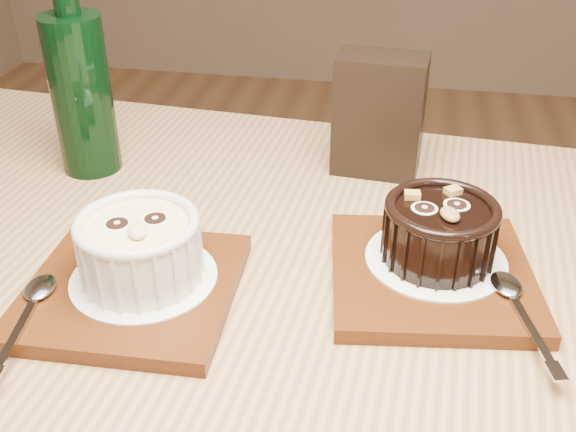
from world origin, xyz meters
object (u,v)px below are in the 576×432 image
tray_left (132,289)px  table (275,380)px  ramekin_white (140,246)px  condiment_stand (379,115)px  green_bottle (81,89)px  ramekin_dark (440,229)px  tray_right (431,274)px

tray_left → table: bearing=4.5°
ramekin_white → condiment_stand: (0.19, 0.28, 0.02)m
condiment_stand → green_bottle: size_ratio=0.55×
ramekin_white → ramekin_dark: ramekin_white is taller
tray_right → green_bottle: green_bottle is taller
ramekin_white → condiment_stand: condiment_stand is taller
ramekin_white → green_bottle: size_ratio=0.42×
tray_right → ramekin_dark: ramekin_dark is taller
tray_left → ramekin_white: size_ratio=1.67×
tray_right → table: bearing=-156.1°
ramekin_dark → condiment_stand: bearing=87.3°
table → green_bottle: bearing=140.6°
table → ramekin_dark: ramekin_dark is taller
green_bottle → tray_right: bearing=-21.7°
table → condiment_stand: condiment_stand is taller
ramekin_dark → condiment_stand: 0.21m
table → green_bottle: size_ratio=4.91×
tray_left → condiment_stand: (0.20, 0.28, 0.06)m
tray_right → green_bottle: size_ratio=0.70×
ramekin_white → table: bearing=-23.9°
tray_left → ramekin_white: (0.01, 0.01, 0.04)m
tray_right → ramekin_dark: 0.04m
table → tray_right: size_ratio=6.99×
table → ramekin_white: (-0.12, -0.00, 0.14)m
ramekin_white → tray_right: (0.25, 0.06, -0.04)m
ramekin_dark → condiment_stand: condiment_stand is taller
green_bottle → table: bearing=-39.4°
ramekin_white → green_bottle: (-0.15, 0.22, 0.05)m
tray_left → condiment_stand: bearing=55.5°
tray_right → condiment_stand: 0.23m
table → ramekin_white: 0.18m
condiment_stand → ramekin_white: bearing=-124.0°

